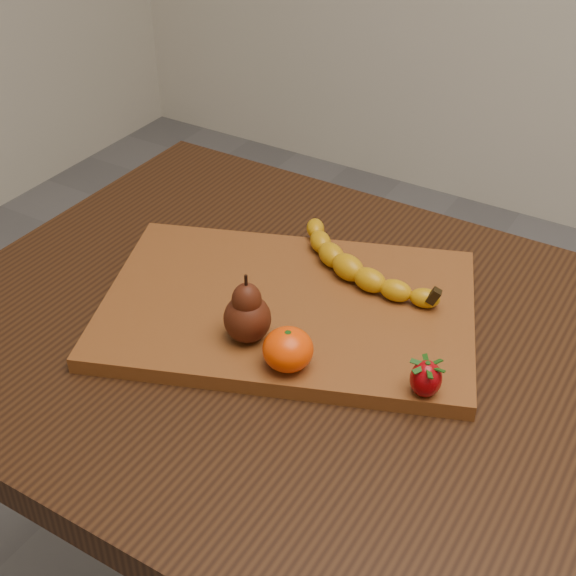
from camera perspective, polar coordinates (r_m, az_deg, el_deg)
The scene contains 6 objects.
table at distance 1.01m, azimuth 3.34°, elevation -8.39°, with size 1.00×0.70×0.76m.
cutting_board at distance 0.99m, azimuth -0.00°, elevation -1.41°, with size 0.45×0.30×0.02m, color brown.
banana at distance 1.02m, azimuth 4.29°, elevation 1.48°, with size 0.21×0.05×0.03m, color #C38C09, non-canonical shape.
pear at distance 0.90m, azimuth -2.94°, elevation -1.41°, with size 0.05×0.05×0.09m, color #44190A, non-canonical shape.
mandarin at distance 0.87m, azimuth -0.00°, elevation -4.38°, with size 0.06×0.06×0.05m, color #F94202.
strawberry at distance 0.85m, azimuth 9.79°, elevation -6.30°, with size 0.03×0.03×0.04m, color #970409, non-canonical shape.
Camera 1 is at (0.33, -0.65, 1.37)m, focal length 50.00 mm.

